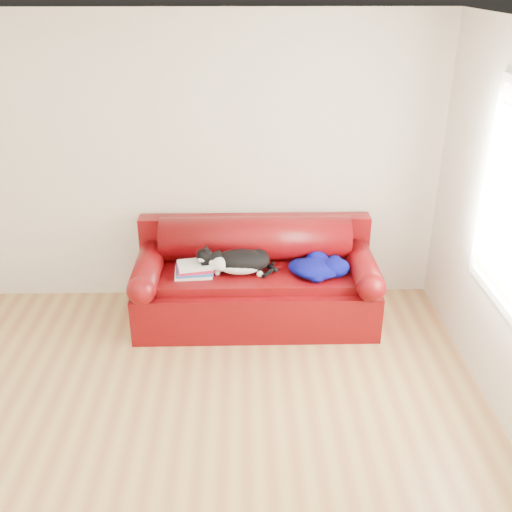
{
  "coord_description": "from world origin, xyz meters",
  "views": [
    {
      "loc": [
        0.46,
        -3.18,
        2.87
      ],
      "look_at": [
        0.57,
        1.35,
        0.7
      ],
      "focal_mm": 42.0,
      "sensor_mm": 36.0,
      "label": 1
    }
  ],
  "objects_px": {
    "book_stack": "(194,269)",
    "blanket": "(318,267)",
    "sofa_base": "(256,295)",
    "cat": "(241,262)"
  },
  "relations": [
    {
      "from": "book_stack",
      "to": "blanket",
      "type": "relative_size",
      "value": 0.59
    },
    {
      "from": "sofa_base",
      "to": "cat",
      "type": "xyz_separation_m",
      "value": [
        -0.13,
        -0.06,
        0.36
      ]
    },
    {
      "from": "book_stack",
      "to": "sofa_base",
      "type": "bearing_deg",
      "value": 8.98
    },
    {
      "from": "cat",
      "to": "blanket",
      "type": "relative_size",
      "value": 1.26
    },
    {
      "from": "sofa_base",
      "to": "book_stack",
      "type": "distance_m",
      "value": 0.62
    },
    {
      "from": "blanket",
      "to": "cat",
      "type": "bearing_deg",
      "value": 176.45
    },
    {
      "from": "sofa_base",
      "to": "blanket",
      "type": "height_order",
      "value": "blanket"
    },
    {
      "from": "cat",
      "to": "blanket",
      "type": "xyz_separation_m",
      "value": [
        0.67,
        -0.04,
        -0.03
      ]
    },
    {
      "from": "sofa_base",
      "to": "cat",
      "type": "bearing_deg",
      "value": -155.16
    },
    {
      "from": "cat",
      "to": "blanket",
      "type": "distance_m",
      "value": 0.67
    }
  ]
}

